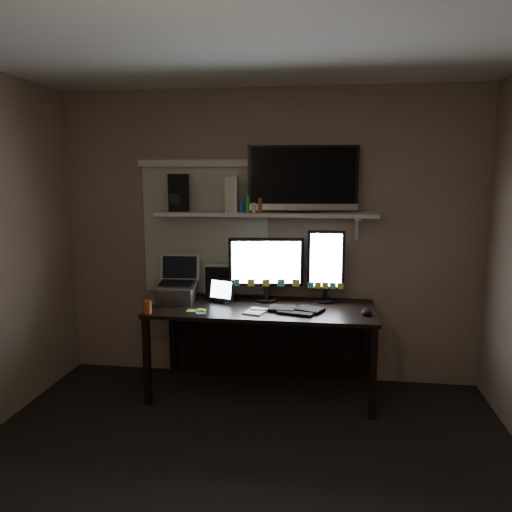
% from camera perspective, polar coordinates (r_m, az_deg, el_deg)
% --- Properties ---
extents(floor, '(3.60, 3.60, 0.00)m').
position_cam_1_polar(floor, '(3.07, -3.04, -26.29)').
color(floor, black).
rests_on(floor, ground).
extents(ceiling, '(3.60, 3.60, 0.00)m').
position_cam_1_polar(ceiling, '(2.60, -3.56, 25.26)').
color(ceiling, silver).
rests_on(ceiling, back_wall).
extents(back_wall, '(3.60, 0.00, 3.60)m').
position_cam_1_polar(back_wall, '(4.31, 1.35, 2.17)').
color(back_wall, '#6F5D50').
rests_on(back_wall, floor).
extents(window_blinds, '(1.10, 0.02, 1.10)m').
position_cam_1_polar(window_blinds, '(4.38, -5.83, 2.90)').
color(window_blinds, beige).
rests_on(window_blinds, back_wall).
extents(desk, '(1.80, 0.75, 0.73)m').
position_cam_1_polar(desk, '(4.21, 0.92, -7.71)').
color(desk, black).
rests_on(desk, floor).
extents(wall_shelf, '(1.80, 0.35, 0.03)m').
position_cam_1_polar(wall_shelf, '(4.11, 1.09, 4.84)').
color(wall_shelf, beige).
rests_on(wall_shelf, back_wall).
extents(monitor_landscape, '(0.63, 0.15, 0.55)m').
position_cam_1_polar(monitor_landscape, '(4.18, 1.15, -1.46)').
color(monitor_landscape, black).
rests_on(monitor_landscape, desk).
extents(monitor_portrait, '(0.31, 0.06, 0.61)m').
position_cam_1_polar(monitor_portrait, '(4.17, 7.98, -1.14)').
color(monitor_portrait, black).
rests_on(monitor_portrait, desk).
extents(keyboard, '(0.45, 0.27, 0.03)m').
position_cam_1_polar(keyboard, '(3.94, 4.57, -6.09)').
color(keyboard, black).
rests_on(keyboard, desk).
extents(mouse, '(0.10, 0.13, 0.04)m').
position_cam_1_polar(mouse, '(3.91, 12.48, -6.24)').
color(mouse, black).
rests_on(mouse, desk).
extents(notepad, '(0.19, 0.23, 0.01)m').
position_cam_1_polar(notepad, '(3.89, -0.02, -6.36)').
color(notepad, silver).
rests_on(notepad, desk).
extents(tablet, '(0.25, 0.16, 0.20)m').
position_cam_1_polar(tablet, '(4.17, -3.97, -3.97)').
color(tablet, black).
rests_on(tablet, desk).
extents(file_sorter, '(0.23, 0.10, 0.28)m').
position_cam_1_polar(file_sorter, '(4.35, -4.24, -2.83)').
color(file_sorter, black).
rests_on(file_sorter, desk).
extents(laptop, '(0.35, 0.29, 0.38)m').
position_cam_1_polar(laptop, '(4.21, -9.10, -2.70)').
color(laptop, '#A8A8AD').
rests_on(laptop, desk).
extents(cup, '(0.07, 0.07, 0.10)m').
position_cam_1_polar(cup, '(3.94, -12.31, -5.71)').
color(cup, brown).
rests_on(cup, desk).
extents(sticky_notes, '(0.36, 0.31, 0.00)m').
position_cam_1_polar(sticky_notes, '(4.02, -7.73, -5.99)').
color(sticky_notes, '#CFDB3B').
rests_on(sticky_notes, desk).
extents(tv, '(0.90, 0.27, 0.53)m').
position_cam_1_polar(tv, '(4.09, 5.38, 8.73)').
color(tv, black).
rests_on(tv, wall_shelf).
extents(game_console, '(0.12, 0.25, 0.29)m').
position_cam_1_polar(game_console, '(4.16, -2.73, 7.07)').
color(game_console, beige).
rests_on(game_console, wall_shelf).
extents(speaker, '(0.23, 0.25, 0.31)m').
position_cam_1_polar(speaker, '(4.28, -8.87, 7.18)').
color(speaker, black).
rests_on(speaker, wall_shelf).
extents(bottles, '(0.22, 0.08, 0.14)m').
position_cam_1_polar(bottles, '(4.06, -0.96, 5.95)').
color(bottles, '#A50F0C').
rests_on(bottles, wall_shelf).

